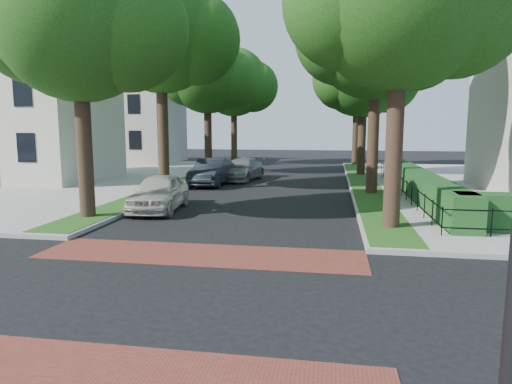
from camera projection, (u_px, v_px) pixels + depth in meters
ground at (157, 297)px, 9.42m from camera, size 120.00×120.00×0.00m
crosswalk_far at (201, 254)px, 12.54m from camera, size 9.00×2.20×0.01m
crosswalk_near at (70, 381)px, 6.30m from camera, size 9.00×2.20×0.01m
grass_strip_ne at (364, 183)px, 27.16m from camera, size 1.60×29.80×0.02m
grass_strip_nw at (190, 179)px, 28.92m from camera, size 1.60×29.80×0.02m
tree_right_mid at (379, 34)px, 22.25m from camera, size 8.25×7.09×11.22m
tree_right_far at (365, 76)px, 31.17m from camera, size 7.25×6.23×9.74m
tree_right_back at (358, 83)px, 39.91m from camera, size 7.50×6.45×10.20m
tree_left_near at (84, 20)px, 16.32m from camera, size 7.50×6.45×10.20m
tree_left_mid at (164, 33)px, 23.99m from camera, size 8.00×6.88×11.48m
tree_left_far at (209, 76)px, 32.93m from camera, size 7.00×6.02×9.86m
tree_left_back at (235, 83)px, 41.69m from camera, size 7.75×6.66×10.44m
hedge_main_road at (417, 182)px, 22.70m from camera, size 1.00×18.00×1.20m
fence_main_road at (400, 185)px, 22.85m from camera, size 0.06×18.00×0.90m
house_left_near at (29, 102)px, 28.79m from camera, size 10.00×9.00×10.14m
house_left_far at (127, 110)px, 42.46m from camera, size 10.00×9.00×10.14m
parked_car_front at (159, 192)px, 19.05m from camera, size 2.21×4.62×1.52m
parked_car_middle at (212, 172)px, 27.32m from camera, size 1.76×4.85×1.59m
parked_car_rear at (242, 170)px, 29.76m from camera, size 2.66×5.08×1.41m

